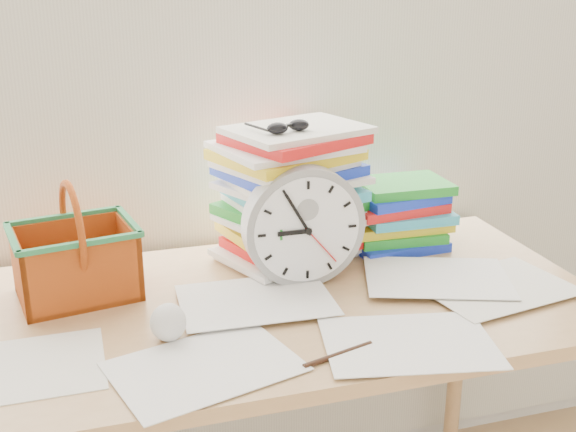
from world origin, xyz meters
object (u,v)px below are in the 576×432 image
object	(u,v)px
paper_stack	(291,195)
book_stack	(396,214)
desk	(268,332)
basket	(74,241)
clock	(303,226)

from	to	relation	value
paper_stack	book_stack	world-z (taller)	paper_stack
paper_stack	book_stack	xyz separation A→B (m)	(0.28, 0.01, -0.08)
desk	basket	distance (m)	0.45
basket	book_stack	bearing A→B (deg)	-4.19
clock	basket	bearing A→B (deg)	171.01
paper_stack	basket	xyz separation A→B (m)	(-0.49, -0.06, -0.04)
clock	book_stack	bearing A→B (deg)	27.82
paper_stack	clock	bearing A→B (deg)	-96.21
desk	paper_stack	xyz separation A→B (m)	(0.11, 0.21, 0.24)
paper_stack	desk	bearing A→B (deg)	-119.00
clock	desk	bearing A→B (deg)	-146.25
desk	book_stack	distance (m)	0.48
paper_stack	basket	bearing A→B (deg)	-172.57
desk	clock	distance (m)	0.24
desk	paper_stack	bearing A→B (deg)	61.00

